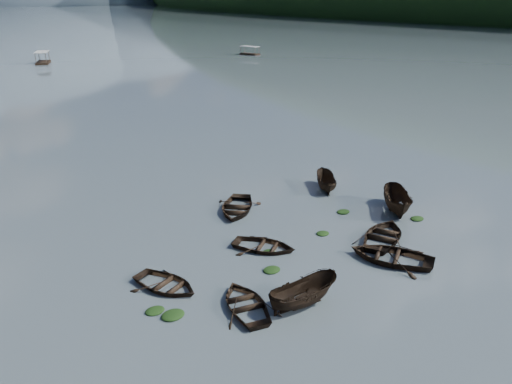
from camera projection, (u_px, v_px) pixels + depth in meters
ground_plane at (386, 294)px, 26.78m from camera, size 2400.00×2400.00×0.00m
haze_mtn_c at (0, 3)px, 782.19m from camera, size 520.00×520.00×260.00m
haze_mtn_d at (111, 2)px, 879.37m from camera, size 520.00×520.00×220.00m
rowboat_0 at (166, 288)px, 27.34m from camera, size 4.16×4.79×0.83m
rowboat_1 at (246, 308)px, 25.61m from camera, size 3.82×4.69×0.85m
rowboat_2 at (303, 305)px, 25.86m from camera, size 4.29×1.77×1.63m
rowboat_3 at (391, 260)px, 30.14m from camera, size 5.54×6.04×1.02m
rowboat_4 at (384, 240)px, 32.67m from camera, size 5.81×5.19×0.99m
rowboat_5 at (396, 211)px, 36.95m from camera, size 4.50×4.85×1.86m
rowboat_6 at (264, 249)px, 31.45m from camera, size 4.70×4.98×0.84m
rowboat_7 at (237, 211)px, 36.98m from camera, size 5.74×5.80×0.99m
rowboat_8 at (325, 189)px, 41.14m from camera, size 3.32×4.00×1.48m
weed_clump_0 at (173, 316)px, 24.93m from camera, size 1.21×0.99×0.26m
weed_clump_1 at (269, 253)px, 31.04m from camera, size 0.86×0.69×0.19m
weed_clump_2 at (321, 285)px, 27.63m from camera, size 1.18×0.94×0.25m
weed_clump_3 at (323, 234)px, 33.42m from camera, size 0.92×0.77×0.20m
weed_clump_4 at (417, 219)px, 35.61m from camera, size 1.04×0.82×0.21m
weed_clump_5 at (155, 312)px, 25.29m from camera, size 1.01×0.82×0.21m
weed_clump_6 at (272, 271)px, 29.02m from camera, size 1.06×0.88×0.22m
weed_clump_7 at (343, 212)px, 36.72m from camera, size 1.03×0.82×0.22m
pontoon_centre at (43, 63)px, 114.60m from camera, size 4.82×7.03×2.49m
pontoon_right at (250, 55)px, 130.50m from camera, size 3.80×5.72×2.03m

